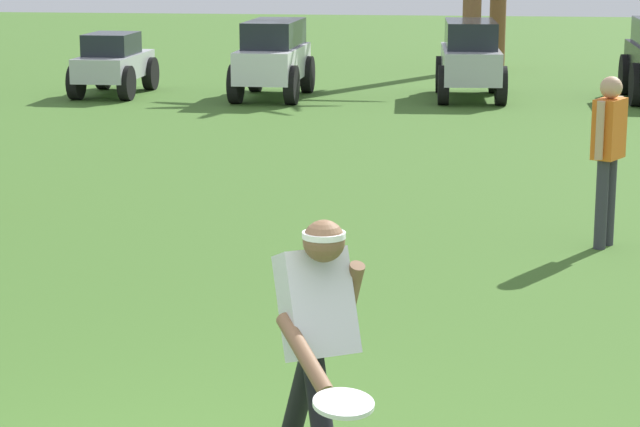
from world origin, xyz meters
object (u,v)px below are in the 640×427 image
(frisbee_in_flight, at_px, (344,404))
(teammate_deep, at_px, (608,145))
(frisbee_thrower, at_px, (316,337))
(parked_car_slot_a, at_px, (113,63))
(parked_car_slot_b, at_px, (273,56))
(parked_car_slot_c, at_px, (470,57))

(frisbee_in_flight, xyz_separation_m, teammate_deep, (1.71, 6.13, 0.19))
(frisbee_thrower, relative_size, parked_car_slot_a, 0.65)
(parked_car_slot_b, bearing_deg, teammate_deep, -65.02)
(parked_car_slot_c, bearing_deg, parked_car_slot_b, -174.44)
(frisbee_in_flight, relative_size, parked_car_slot_b, 0.16)
(teammate_deep, height_order, parked_car_slot_b, teammate_deep)
(frisbee_thrower, height_order, parked_car_slot_c, frisbee_thrower)
(teammate_deep, xyz_separation_m, parked_car_slot_c, (-1.36, 10.58, -0.22))
(parked_car_slot_b, height_order, parked_car_slot_c, same)
(frisbee_thrower, distance_m, teammate_deep, 5.69)
(frisbee_thrower, relative_size, parked_car_slot_c, 0.58)
(teammate_deep, relative_size, parked_car_slot_a, 0.71)
(teammate_deep, relative_size, parked_car_slot_b, 0.64)
(frisbee_thrower, xyz_separation_m, parked_car_slot_c, (0.58, 15.93, -0.08))
(frisbee_thrower, distance_m, parked_car_slot_b, 15.85)
(parked_car_slot_a, relative_size, parked_car_slot_c, 0.90)
(teammate_deep, bearing_deg, parked_car_slot_c, 97.31)
(parked_car_slot_b, bearing_deg, parked_car_slot_c, 5.56)
(parked_car_slot_a, relative_size, parked_car_slot_b, 0.91)
(frisbee_in_flight, bearing_deg, frisbee_thrower, 106.14)
(frisbee_in_flight, xyz_separation_m, parked_car_slot_a, (-5.95, 16.40, -0.19))
(parked_car_slot_a, bearing_deg, frisbee_in_flight, -70.06)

